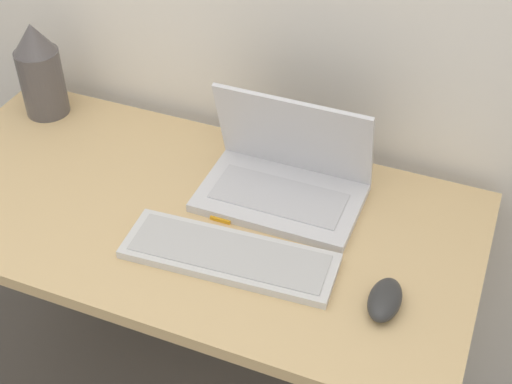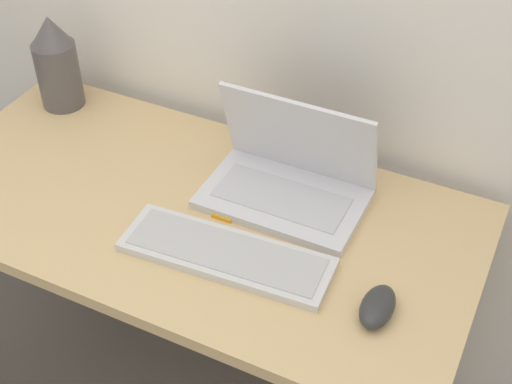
{
  "view_description": "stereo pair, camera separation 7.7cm",
  "coord_description": "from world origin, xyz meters",
  "px_view_note": "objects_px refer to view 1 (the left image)",
  "views": [
    {
      "loc": [
        0.56,
        -0.7,
        1.78
      ],
      "look_at": [
        0.16,
        0.31,
        0.86
      ],
      "focal_mm": 50.0,
      "sensor_mm": 36.0,
      "label": 1
    },
    {
      "loc": [
        0.63,
        -0.66,
        1.78
      ],
      "look_at": [
        0.16,
        0.31,
        0.86
      ],
      "focal_mm": 50.0,
      "sensor_mm": 36.0,
      "label": 2
    }
  ],
  "objects_px": {
    "mouse": "(385,300)",
    "mp3_player": "(226,212)",
    "laptop": "(285,175)",
    "keyboard": "(229,256)",
    "vase": "(40,70)"
  },
  "relations": [
    {
      "from": "keyboard",
      "to": "mp3_player",
      "type": "height_order",
      "value": "keyboard"
    },
    {
      "from": "laptop",
      "to": "keyboard",
      "type": "bearing_deg",
      "value": -97.87
    },
    {
      "from": "keyboard",
      "to": "mouse",
      "type": "height_order",
      "value": "mouse"
    },
    {
      "from": "mouse",
      "to": "mp3_player",
      "type": "distance_m",
      "value": 0.4
    },
    {
      "from": "laptop",
      "to": "vase",
      "type": "height_order",
      "value": "vase"
    },
    {
      "from": "vase",
      "to": "mp3_player",
      "type": "height_order",
      "value": "vase"
    },
    {
      "from": "laptop",
      "to": "mouse",
      "type": "distance_m",
      "value": 0.37
    },
    {
      "from": "keyboard",
      "to": "mouse",
      "type": "bearing_deg",
      "value": -1.02
    },
    {
      "from": "keyboard",
      "to": "vase",
      "type": "height_order",
      "value": "vase"
    },
    {
      "from": "vase",
      "to": "mp3_player",
      "type": "bearing_deg",
      "value": -18.2
    },
    {
      "from": "mouse",
      "to": "mp3_player",
      "type": "height_order",
      "value": "mouse"
    },
    {
      "from": "mouse",
      "to": "vase",
      "type": "height_order",
      "value": "vase"
    },
    {
      "from": "mouse",
      "to": "vase",
      "type": "distance_m",
      "value": 1.01
    },
    {
      "from": "mp3_player",
      "to": "vase",
      "type": "bearing_deg",
      "value": 161.8
    },
    {
      "from": "keyboard",
      "to": "vase",
      "type": "xyz_separation_m",
      "value": [
        -0.64,
        0.31,
        0.11
      ]
    }
  ]
}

